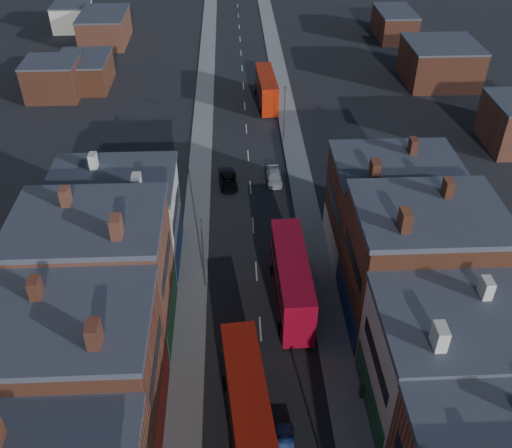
{
  "coord_description": "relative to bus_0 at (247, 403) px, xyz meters",
  "views": [
    {
      "loc": [
        -2.06,
        -12.25,
        38.82
      ],
      "look_at": [
        0.0,
        32.69,
        5.57
      ],
      "focal_mm": 40.0,
      "sensor_mm": 36.0,
      "label": 1
    }
  ],
  "objects": [
    {
      "name": "pavement_west",
      "position": [
        -5.0,
        36.06,
        -2.75
      ],
      "size": [
        3.0,
        200.0,
        0.12
      ],
      "primitive_type": "cube",
      "color": "gray",
      "rests_on": "ground"
    },
    {
      "name": "pavement_east",
      "position": [
        8.0,
        36.06,
        -2.75
      ],
      "size": [
        3.0,
        200.0,
        0.12
      ],
      "primitive_type": "cube",
      "color": "gray",
      "rests_on": "ground"
    },
    {
      "name": "lamp_post_2",
      "position": [
        -3.7,
        16.06,
        1.89
      ],
      "size": [
        0.25,
        0.7,
        8.12
      ],
      "color": "slate",
      "rests_on": "ground"
    },
    {
      "name": "lamp_post_3",
      "position": [
        6.7,
        46.06,
        1.89
      ],
      "size": [
        0.25,
        0.7,
        8.12
      ],
      "color": "slate",
      "rests_on": "ground"
    },
    {
      "name": "bus_0",
      "position": [
        0.0,
        0.0,
        0.0
      ],
      "size": [
        3.9,
        12.27,
        5.21
      ],
      "rotation": [
        0.0,
        0.0,
        0.1
      ],
      "color": "#AA1709",
      "rests_on": "ground"
    },
    {
      "name": "bus_1",
      "position": [
        4.6,
        13.49,
        0.1
      ],
      "size": [
        3.37,
        12.55,
        5.39
      ],
      "rotation": [
        0.0,
        0.0,
        0.02
      ],
      "color": "red",
      "rests_on": "ground"
    },
    {
      "name": "bus_2",
      "position": [
        4.96,
        58.54,
        -0.18
      ],
      "size": [
        3.29,
        11.39,
        4.87
      ],
      "rotation": [
        0.0,
        0.0,
        0.05
      ],
      "color": "#A91D07",
      "rests_on": "ground"
    },
    {
      "name": "car_1",
      "position": [
        2.7,
        -2.32,
        -2.2
      ],
      "size": [
        1.51,
        3.8,
        1.23
      ],
      "primitive_type": "imported",
      "rotation": [
        0.0,
        0.0,
        -0.06
      ],
      "color": "navy",
      "rests_on": "ground"
    },
    {
      "name": "car_2",
      "position": [
        -1.24,
        34.5,
        -2.17
      ],
      "size": [
        2.37,
        4.72,
        1.28
      ],
      "primitive_type": "imported",
      "rotation": [
        0.0,
        0.0,
        0.06
      ],
      "color": "black",
      "rests_on": "ground"
    },
    {
      "name": "car_3",
      "position": [
        4.57,
        35.31,
        -2.17
      ],
      "size": [
        1.87,
        4.45,
        1.28
      ],
      "primitive_type": "imported",
      "rotation": [
        0.0,
        0.0,
        0.02
      ],
      "color": "white",
      "rests_on": "ground"
    },
    {
      "name": "ped_3",
      "position": [
        9.2,
        2.2,
        -1.92
      ],
      "size": [
        0.51,
        0.94,
        1.53
      ],
      "primitive_type": "imported",
      "rotation": [
        0.0,
        0.0,
        1.69
      ],
      "color": "#5A534D",
      "rests_on": "pavement_east"
    }
  ]
}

